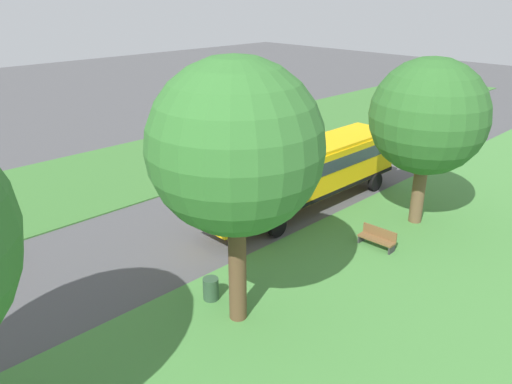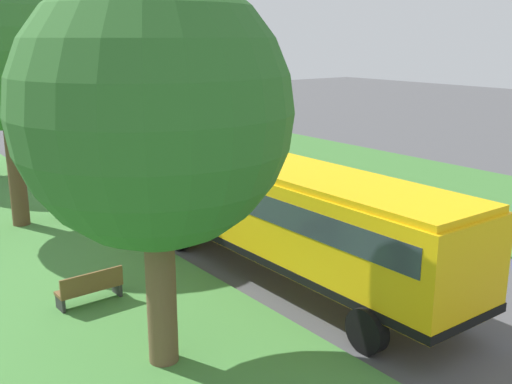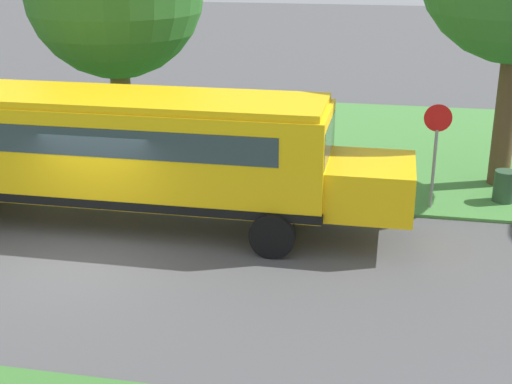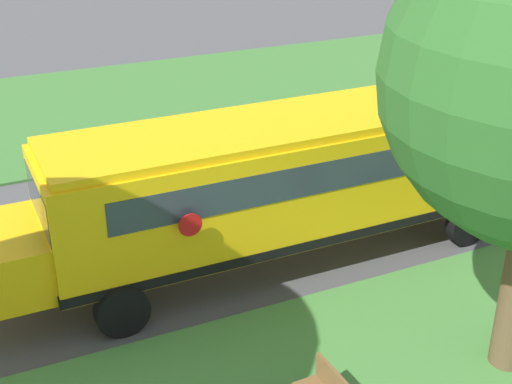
{
  "view_description": "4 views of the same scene",
  "coord_description": "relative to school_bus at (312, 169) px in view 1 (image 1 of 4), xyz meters",
  "views": [
    {
      "loc": [
        -17.27,
        18.72,
        10.32
      ],
      "look_at": [
        -2.26,
        4.02,
        1.78
      ],
      "focal_mm": 35.0,
      "sensor_mm": 36.0,
      "label": 1
    },
    {
      "loc": [
        -12.25,
        -11.64,
        6.47
      ],
      "look_at": [
        -1.92,
        2.19,
        1.98
      ],
      "focal_mm": 42.0,
      "sensor_mm": 36.0,
      "label": 2
    },
    {
      "loc": [
        12.86,
        6.36,
        6.64
      ],
      "look_at": [
        -0.36,
        3.76,
        1.74
      ],
      "focal_mm": 50.0,
      "sensor_mm": 36.0,
      "label": 3
    },
    {
      "loc": [
        -14.27,
        6.28,
        8.03
      ],
      "look_at": [
        -1.08,
        0.15,
        1.02
      ],
      "focal_mm": 50.0,
      "sensor_mm": 36.0,
      "label": 4
    }
  ],
  "objects": [
    {
      "name": "school_bus",
      "position": [
        0.0,
        0.0,
        0.0
      ],
      "size": [
        2.84,
        12.42,
        3.16
      ],
      "color": "yellow",
      "rests_on": "ground"
    },
    {
      "name": "stop_sign",
      "position": [
        -2.29,
        7.38,
        -0.19
      ],
      "size": [
        0.08,
        0.68,
        2.74
      ],
      "color": "gray",
      "rests_on": "ground"
    },
    {
      "name": "grass_verge",
      "position": [
        -7.69,
        -0.07,
        -1.88
      ],
      "size": [
        12.0,
        80.0,
        0.08
      ],
      "primitive_type": "cube",
      "color": "#47843D",
      "rests_on": "ground"
    },
    {
      "name": "grass_far_side",
      "position": [
        11.31,
        -0.07,
        -1.89
      ],
      "size": [
        10.0,
        80.0,
        0.07
      ],
      "primitive_type": "cube",
      "color": "#3D7533",
      "rests_on": "ground"
    },
    {
      "name": "oak_tree_roadside_mid",
      "position": [
        -4.52,
        9.26,
        4.15
      ],
      "size": [
        5.31,
        5.31,
        8.72
      ],
      "color": "brown",
      "rests_on": "ground"
    },
    {
      "name": "park_bench",
      "position": [
        -5.04,
        1.68,
        -1.45
      ],
      "size": [
        1.62,
        0.56,
        0.92
      ],
      "color": "brown",
      "rests_on": "ground"
    },
    {
      "name": "oak_tree_beside_bus",
      "position": [
        -4.91,
        -1.86,
        3.25
      ],
      "size": [
        5.18,
        5.18,
        7.74
      ],
      "color": "brown",
      "rests_on": "ground"
    },
    {
      "name": "trash_bin",
      "position": [
        -3.08,
        9.25,
        -1.47
      ],
      "size": [
        0.56,
        0.56,
        0.9
      ],
      "primitive_type": "cylinder",
      "color": "#2D4C33",
      "rests_on": "ground"
    },
    {
      "name": "ground_plane",
      "position": [
        2.31,
        -0.07,
        -1.92
      ],
      "size": [
        120.0,
        120.0,
        0.0
      ],
      "primitive_type": "plane",
      "color": "#4C4C4F"
    }
  ]
}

